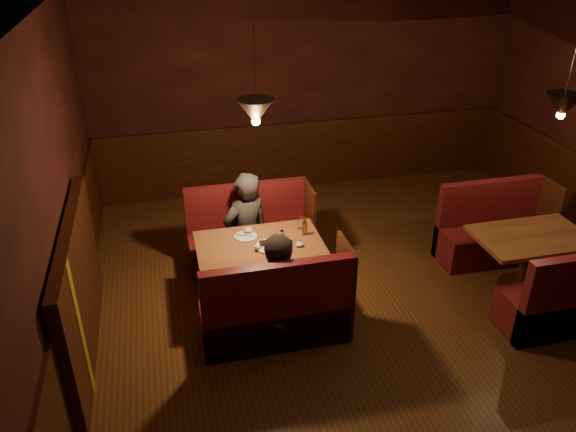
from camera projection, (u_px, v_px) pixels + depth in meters
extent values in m
cube|color=#4B2D19|center=(397.00, 328.00, 5.55)|extent=(6.00, 7.00, 0.01)
cube|color=black|center=(433.00, 21.00, 4.19)|extent=(6.00, 7.00, 0.01)
cube|color=black|center=(307.00, 91.00, 7.88)|extent=(6.00, 0.01, 2.90)
cube|color=black|center=(46.00, 236.00, 4.25)|extent=(0.01, 7.00, 2.90)
cube|color=#41200E|center=(306.00, 154.00, 8.31)|extent=(6.00, 0.04, 1.00)
cube|color=#41200E|center=(72.00, 334.00, 4.70)|extent=(0.04, 7.00, 1.00)
cube|color=#41200E|center=(80.00, 291.00, 4.98)|extent=(0.10, 2.20, 1.30)
cube|color=#AE8E1A|center=(81.00, 329.00, 4.52)|extent=(0.01, 0.12, 1.30)
cylinder|color=#333333|center=(254.00, 67.00, 4.85)|extent=(0.01, 0.01, 0.80)
cone|color=black|center=(256.00, 111.00, 5.04)|extent=(0.34, 0.34, 0.22)
sphere|color=#FFBF72|center=(256.00, 121.00, 5.08)|extent=(0.08, 0.08, 0.08)
cylinder|color=#333333|center=(573.00, 62.00, 5.01)|extent=(0.01, 0.01, 0.80)
cone|color=black|center=(563.00, 106.00, 5.20)|extent=(0.34, 0.34, 0.22)
sphere|color=#FFBF72|center=(561.00, 115.00, 5.24)|extent=(0.08, 0.08, 0.08)
cube|color=brown|center=(259.00, 245.00, 5.69)|extent=(1.27, 0.77, 0.05)
cylinder|color=#41200E|center=(260.00, 273.00, 5.84)|extent=(0.13, 0.13, 0.64)
cylinder|color=#41200E|center=(261.00, 296.00, 5.98)|extent=(0.51, 0.51, 0.04)
cylinder|color=silver|center=(268.00, 246.00, 5.59)|extent=(0.25, 0.25, 0.02)
cube|color=black|center=(264.00, 243.00, 5.60)|extent=(0.08, 0.07, 0.03)
ellipsoid|color=silver|center=(257.00, 247.00, 5.52)|extent=(0.06, 0.06, 0.05)
cube|color=tan|center=(270.00, 249.00, 5.50)|extent=(0.08, 0.07, 0.03)
cylinder|color=silver|center=(261.00, 248.00, 5.54)|extent=(0.10, 0.07, 0.01)
cylinder|color=silver|center=(246.00, 236.00, 5.77)|extent=(0.24, 0.24, 0.01)
ellipsoid|color=beige|center=(248.00, 230.00, 5.82)|extent=(0.09, 0.09, 0.05)
cube|color=silver|center=(244.00, 236.00, 5.77)|extent=(0.17, 0.08, 0.00)
cylinder|color=white|center=(282.00, 234.00, 5.75)|extent=(0.05, 0.05, 0.08)
cylinder|color=white|center=(301.00, 223.00, 5.90)|extent=(0.07, 0.07, 0.14)
cylinder|color=white|center=(303.00, 241.00, 5.57)|extent=(0.07, 0.07, 0.14)
cylinder|color=#47230F|center=(305.00, 228.00, 5.79)|extent=(0.05, 0.05, 0.15)
cylinder|color=#47230F|center=(305.00, 219.00, 5.74)|extent=(0.02, 0.02, 0.06)
ellipsoid|color=white|center=(300.00, 244.00, 5.60)|extent=(0.09, 0.08, 0.04)
cube|color=#511217|center=(249.00, 250.00, 6.46)|extent=(1.36, 0.50, 0.41)
cube|color=#511217|center=(246.00, 221.00, 6.51)|extent=(1.36, 0.11, 0.95)
cube|color=#41200E|center=(308.00, 222.00, 6.48)|extent=(0.04, 0.50, 0.95)
cube|color=#511217|center=(274.00, 320.00, 5.33)|extent=(1.36, 0.50, 0.41)
cube|color=#511217|center=(278.00, 309.00, 5.04)|extent=(1.36, 0.11, 0.95)
cube|color=#41200E|center=(345.00, 287.00, 5.35)|extent=(0.04, 0.50, 0.95)
cube|color=brown|center=(532.00, 237.00, 5.85)|extent=(1.18, 0.75, 0.04)
cylinder|color=#41200E|center=(526.00, 264.00, 6.01)|extent=(0.12, 0.12, 0.62)
cylinder|color=#41200E|center=(520.00, 287.00, 6.14)|extent=(0.50, 0.50, 0.04)
cube|color=#511217|center=(491.00, 243.00, 6.61)|extent=(1.26, 0.49, 0.40)
cube|color=#511217|center=(486.00, 216.00, 6.65)|extent=(1.26, 0.11, 0.93)
cube|color=#41200E|center=(544.00, 217.00, 6.62)|extent=(0.04, 0.49, 0.93)
cube|color=#511217|center=(563.00, 308.00, 5.51)|extent=(1.26, 0.49, 0.40)
imported|color=#323232|center=(245.00, 208.00, 6.16)|extent=(0.65, 0.54, 1.54)
imported|color=#342D2A|center=(283.00, 273.00, 5.12)|extent=(0.76, 0.62, 1.44)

